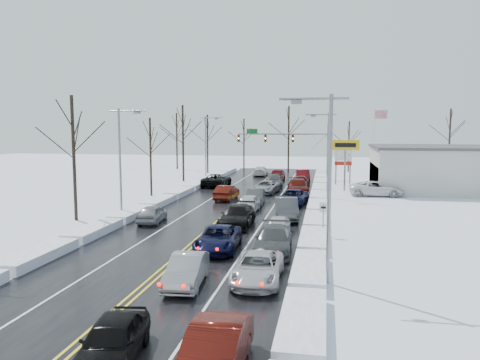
% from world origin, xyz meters
% --- Properties ---
extents(ground, '(160.00, 160.00, 0.00)m').
position_xyz_m(ground, '(0.00, 0.00, 0.00)').
color(ground, silver).
rests_on(ground, ground).
extents(road_surface, '(14.00, 84.00, 0.01)m').
position_xyz_m(road_surface, '(0.00, 2.00, 0.01)').
color(road_surface, black).
rests_on(road_surface, ground).
extents(snow_bank_left, '(1.69, 72.00, 0.59)m').
position_xyz_m(snow_bank_left, '(-7.60, 2.00, 0.00)').
color(snow_bank_left, white).
rests_on(snow_bank_left, ground).
extents(snow_bank_right, '(1.69, 72.00, 0.59)m').
position_xyz_m(snow_bank_right, '(7.60, 2.00, 0.00)').
color(snow_bank_right, white).
rests_on(snow_bank_right, ground).
extents(traffic_signal_mast, '(13.28, 0.39, 8.00)m').
position_xyz_m(traffic_signal_mast, '(3.45, 27.99, 5.48)').
color(traffic_signal_mast, slate).
rests_on(traffic_signal_mast, ground).
extents(tires_plus_sign, '(3.20, 0.34, 6.00)m').
position_xyz_m(tires_plus_sign, '(10.50, 15.99, 4.99)').
color(tires_plus_sign, slate).
rests_on(tires_plus_sign, ground).
extents(used_vehicles_sign, '(2.20, 0.22, 4.65)m').
position_xyz_m(used_vehicles_sign, '(10.50, 22.00, 3.32)').
color(used_vehicles_sign, slate).
rests_on(used_vehicles_sign, ground).
extents(speed_limit_sign, '(0.55, 0.09, 2.35)m').
position_xyz_m(speed_limit_sign, '(8.20, -8.00, 1.63)').
color(speed_limit_sign, slate).
rests_on(speed_limit_sign, ground).
extents(flagpole, '(1.87, 1.20, 10.00)m').
position_xyz_m(flagpole, '(15.17, 30.00, 5.93)').
color(flagpole, silver).
rests_on(flagpole, ground).
extents(dealership_building, '(20.40, 12.40, 5.30)m').
position_xyz_m(dealership_building, '(23.98, 18.00, 2.66)').
color(dealership_building, beige).
rests_on(dealership_building, ground).
extents(streetlight_se, '(3.20, 0.25, 9.00)m').
position_xyz_m(streetlight_se, '(8.30, -18.00, 5.31)').
color(streetlight_se, slate).
rests_on(streetlight_se, ground).
extents(streetlight_ne, '(3.20, 0.25, 9.00)m').
position_xyz_m(streetlight_ne, '(8.30, 10.00, 5.31)').
color(streetlight_ne, slate).
rests_on(streetlight_ne, ground).
extents(streetlight_sw, '(3.20, 0.25, 9.00)m').
position_xyz_m(streetlight_sw, '(-8.30, -4.00, 5.31)').
color(streetlight_sw, slate).
rests_on(streetlight_sw, ground).
extents(streetlight_nw, '(3.20, 0.25, 9.00)m').
position_xyz_m(streetlight_nw, '(-8.30, 24.00, 5.31)').
color(streetlight_nw, slate).
rests_on(streetlight_nw, ground).
extents(tree_left_b, '(4.00, 4.00, 10.00)m').
position_xyz_m(tree_left_b, '(-11.50, -6.00, 6.99)').
color(tree_left_b, '#2D231C').
rests_on(tree_left_b, ground).
extents(tree_left_c, '(3.40, 3.40, 8.50)m').
position_xyz_m(tree_left_c, '(-10.50, 8.00, 5.94)').
color(tree_left_c, '#2D231C').
rests_on(tree_left_c, ground).
extents(tree_left_d, '(4.20, 4.20, 10.50)m').
position_xyz_m(tree_left_d, '(-11.20, 22.00, 7.33)').
color(tree_left_d, '#2D231C').
rests_on(tree_left_d, ground).
extents(tree_left_e, '(3.80, 3.80, 9.50)m').
position_xyz_m(tree_left_e, '(-10.80, 34.00, 6.64)').
color(tree_left_e, '#2D231C').
rests_on(tree_left_e, ground).
extents(tree_far_a, '(4.00, 4.00, 10.00)m').
position_xyz_m(tree_far_a, '(-18.00, 40.00, 6.99)').
color(tree_far_a, '#2D231C').
rests_on(tree_far_a, ground).
extents(tree_far_b, '(3.60, 3.60, 9.00)m').
position_xyz_m(tree_far_b, '(-6.00, 41.00, 6.29)').
color(tree_far_b, '#2D231C').
rests_on(tree_far_b, ground).
extents(tree_far_c, '(4.40, 4.40, 11.00)m').
position_xyz_m(tree_far_c, '(2.00, 39.00, 7.68)').
color(tree_far_c, '#2D231C').
rests_on(tree_far_c, ground).
extents(tree_far_d, '(3.40, 3.40, 8.50)m').
position_xyz_m(tree_far_d, '(12.00, 40.50, 5.94)').
color(tree_far_d, '#2D231C').
rests_on(tree_far_d, ground).
extents(tree_far_e, '(4.20, 4.20, 10.50)m').
position_xyz_m(tree_far_e, '(28.00, 41.00, 7.33)').
color(tree_far_e, '#2D231C').
rests_on(tree_far_e, ground).
extents(queued_car_1, '(1.93, 4.50, 1.44)m').
position_xyz_m(queued_car_1, '(1.90, -19.43, 0.00)').
color(queued_car_1, '#94969B').
rests_on(queued_car_1, ground).
extents(queued_car_2, '(2.68, 5.34, 1.45)m').
position_xyz_m(queued_car_2, '(1.92, -12.94, 0.00)').
color(queued_car_2, black).
rests_on(queued_car_2, ground).
extents(queued_car_3, '(2.29, 5.54, 1.60)m').
position_xyz_m(queued_car_3, '(1.77, -5.95, 0.00)').
color(queued_car_3, black).
rests_on(queued_car_3, ground).
extents(queued_car_4, '(1.86, 4.42, 1.49)m').
position_xyz_m(queued_car_4, '(1.58, 0.21, 0.00)').
color(queued_car_4, silver).
rests_on(queued_car_4, ground).
extents(queued_car_5, '(1.85, 4.67, 1.51)m').
position_xyz_m(queued_car_5, '(1.60, 4.40, 0.00)').
color(queued_car_5, '#3D3F41').
rests_on(queued_car_5, ground).
extents(queued_car_6, '(2.96, 5.37, 1.42)m').
position_xyz_m(queued_car_6, '(1.65, 12.15, 0.00)').
color(queued_car_6, '#96989D').
rests_on(queued_car_6, ground).
extents(queued_car_7, '(2.67, 5.33, 1.49)m').
position_xyz_m(queued_car_7, '(1.92, 18.22, 0.00)').
color(queued_car_7, '#3F4244').
rests_on(queued_car_7, ground).
extents(queued_car_8, '(2.22, 4.96, 1.65)m').
position_xyz_m(queued_car_8, '(1.57, 24.72, 0.00)').
color(queued_car_8, '#500A0D').
rests_on(queued_car_8, ground).
extents(queued_car_10, '(2.42, 5.02, 1.38)m').
position_xyz_m(queued_car_10, '(5.15, -18.36, 0.00)').
color(queued_car_10, '#BCBCBE').
rests_on(queued_car_10, ground).
extents(queued_car_11, '(2.39, 5.43, 1.55)m').
position_xyz_m(queued_car_11, '(5.32, -12.93, 0.00)').
color(queued_car_11, '#3C3F41').
rests_on(queued_car_11, ground).
extents(queued_car_12, '(1.63, 3.91, 1.32)m').
position_xyz_m(queued_car_12, '(5.10, -8.38, 0.00)').
color(queued_car_12, silver).
rests_on(queued_car_12, ground).
extents(queued_car_13, '(2.46, 5.42, 1.72)m').
position_xyz_m(queued_car_13, '(5.20, -2.49, 0.00)').
color(queued_car_13, '#383A3C').
rests_on(queued_car_13, ground).
extents(queued_car_14, '(3.06, 5.50, 1.45)m').
position_xyz_m(queued_car_14, '(5.20, 4.78, 0.00)').
color(queued_car_14, black).
rests_on(queued_car_14, ground).
extents(queued_car_15, '(2.88, 5.90, 1.65)m').
position_xyz_m(queued_car_15, '(5.23, 12.31, 0.00)').
color(queued_car_15, '#440D09').
rests_on(queued_car_15, ground).
extents(queued_car_16, '(1.97, 4.39, 1.47)m').
position_xyz_m(queued_car_16, '(5.25, 18.60, 0.00)').
color(queued_car_16, '#45090A').
rests_on(queued_car_16, ground).
extents(queued_car_17, '(2.29, 5.28, 1.69)m').
position_xyz_m(queued_car_17, '(5.20, 23.96, 0.00)').
color(queued_car_17, '#4D0A0E').
rests_on(queued_car_17, ground).
extents(oncoming_car_0, '(1.93, 4.72, 1.52)m').
position_xyz_m(oncoming_car_0, '(-1.76, 6.67, 0.00)').
color(oncoming_car_0, '#52130B').
rests_on(oncoming_car_0, ground).
extents(oncoming_car_1, '(3.17, 6.03, 1.62)m').
position_xyz_m(oncoming_car_1, '(-5.28, 17.12, 0.00)').
color(oncoming_car_1, black).
rests_on(oncoming_car_1, ground).
extents(oncoming_car_2, '(2.11, 5.08, 1.47)m').
position_xyz_m(oncoming_car_2, '(-1.64, 31.17, 0.00)').
color(oncoming_car_2, silver).
rests_on(oncoming_car_2, ground).
extents(oncoming_car_3, '(1.96, 4.21, 1.40)m').
position_xyz_m(oncoming_car_3, '(-5.11, -5.75, 0.00)').
color(oncoming_car_3, gray).
rests_on(oncoming_car_3, ground).
extents(parked_car_0, '(5.84, 2.70, 1.62)m').
position_xyz_m(parked_car_0, '(13.81, 12.29, 0.00)').
color(parked_car_0, white).
rests_on(parked_car_0, ground).
extents(parked_car_1, '(2.29, 5.59, 1.62)m').
position_xyz_m(parked_car_1, '(16.85, 17.20, 0.00)').
color(parked_car_1, '#393B3E').
rests_on(parked_car_1, ground).
extents(parked_car_2, '(2.06, 4.42, 1.47)m').
position_xyz_m(parked_car_2, '(15.08, 23.07, 0.00)').
color(parked_car_2, black).
rests_on(parked_car_2, ground).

